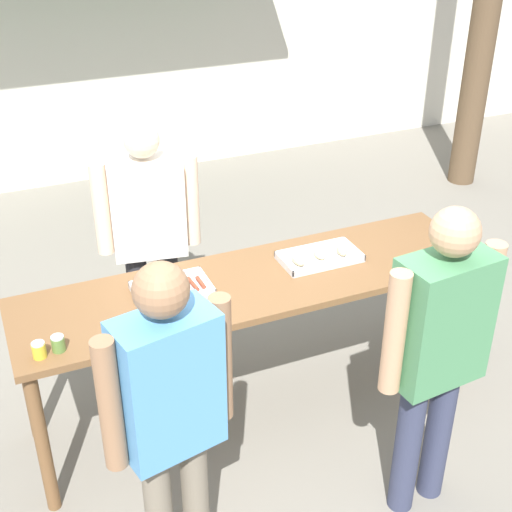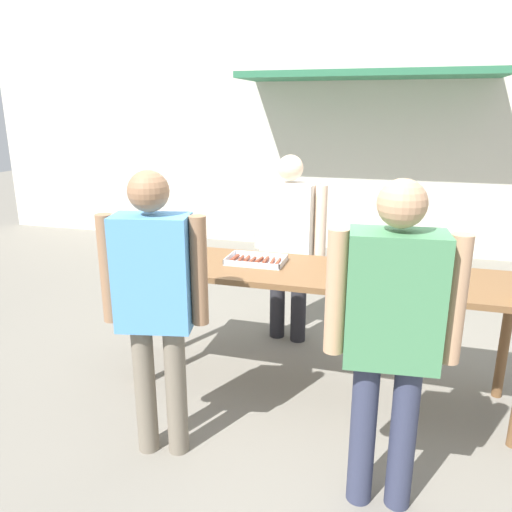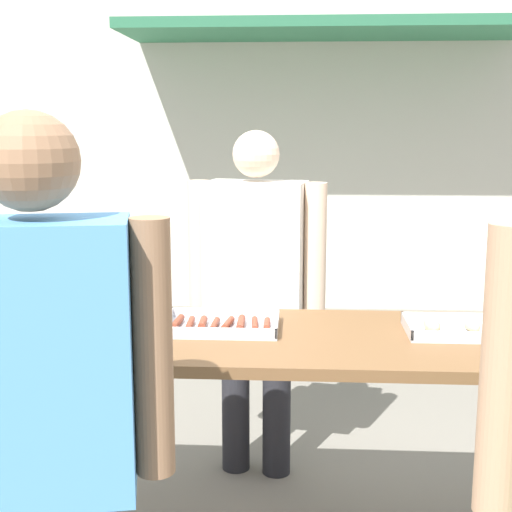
{
  "view_description": "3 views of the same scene",
  "coord_description": "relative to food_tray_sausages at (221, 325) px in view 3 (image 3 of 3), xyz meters",
  "views": [
    {
      "loc": [
        -1.33,
        -3.11,
        3.0
      ],
      "look_at": [
        0.0,
        0.0,
        1.08
      ],
      "focal_mm": 50.0,
      "sensor_mm": 36.0,
      "label": 1
    },
    {
      "loc": [
        0.48,
        -3.25,
        2.0
      ],
      "look_at": [
        -0.47,
        0.06,
        0.98
      ],
      "focal_mm": 35.0,
      "sensor_mm": 36.0,
      "label": 2
    },
    {
      "loc": [
        -0.19,
        -2.43,
        1.66
      ],
      "look_at": [
        -0.39,
        0.8,
        1.06
      ],
      "focal_mm": 50.0,
      "sensor_mm": 36.0,
      "label": 3
    }
  ],
  "objects": [
    {
      "name": "building_facade_back",
      "position": [
        0.47,
        3.92,
        1.31
      ],
      "size": [
        12.0,
        1.11,
        4.5
      ],
      "color": "beige",
      "rests_on": "ground"
    },
    {
      "name": "person_customer_holding_hotdog",
      "position": [
        -0.3,
        -0.97,
        0.07
      ],
      "size": [
        0.59,
        0.31,
        1.7
      ],
      "rotation": [
        0.0,
        0.0,
        3.35
      ],
      "color": "#756B5B",
      "rests_on": "ground"
    },
    {
      "name": "food_tray_sausages",
      "position": [
        0.0,
        0.0,
        0.0
      ],
      "size": [
        0.41,
        0.27,
        0.04
      ],
      "color": "silver",
      "rests_on": "serving_table"
    },
    {
      "name": "food_tray_buns",
      "position": [
        0.9,
        -0.0,
        0.0
      ],
      "size": [
        0.47,
        0.26,
        0.06
      ],
      "color": "silver",
      "rests_on": "serving_table"
    },
    {
      "name": "person_server_behind_table",
      "position": [
        0.08,
        0.74,
        0.02
      ],
      "size": [
        0.64,
        0.32,
        1.64
      ],
      "rotation": [
        0.0,
        0.0,
        -0.17
      ],
      "color": "#232328",
      "rests_on": "ground"
    },
    {
      "name": "serving_table",
      "position": [
        0.47,
        -0.06,
        -0.12
      ],
      "size": [
        2.69,
        0.71,
        0.93
      ],
      "color": "brown",
      "rests_on": "ground"
    },
    {
      "name": "condiment_jar_ketchup",
      "position": [
        -0.65,
        -0.28,
        0.03
      ],
      "size": [
        0.07,
        0.07,
        0.08
      ],
      "color": "#567A38",
      "rests_on": "serving_table"
    }
  ]
}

